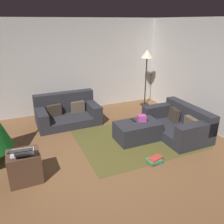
{
  "coord_description": "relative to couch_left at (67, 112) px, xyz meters",
  "views": [
    {
      "loc": [
        -1.19,
        -3.41,
        2.52
      ],
      "look_at": [
        0.61,
        0.7,
        0.75
      ],
      "focal_mm": 37.21,
      "sensor_mm": 36.0,
      "label": 1
    }
  ],
  "objects": [
    {
      "name": "area_rug",
      "position": [
        1.22,
        -1.61,
        -0.27
      ],
      "size": [
        2.6,
        2.0,
        0.01
      ],
      "primitive_type": "cube",
      "color": "#4B461F",
      "rests_on": "ground_plane"
    },
    {
      "name": "couch_right",
      "position": [
        2.24,
        -1.77,
        -0.01
      ],
      "size": [
        0.96,
        1.52,
        0.67
      ],
      "rotation": [
        0.0,
        0.0,
        1.57
      ],
      "color": "#26262B",
      "rests_on": "ground_plane"
    },
    {
      "name": "laptop",
      "position": [
        -1.22,
        -2.18,
        0.31
      ],
      "size": [
        0.41,
        0.45,
        0.18
      ],
      "color": "silver",
      "rests_on": "side_table"
    },
    {
      "name": "side_table",
      "position": [
        -1.21,
        -2.12,
        -0.01
      ],
      "size": [
        0.52,
        0.44,
        0.52
      ],
      "primitive_type": "cube",
      "color": "#4C3323",
      "rests_on": "ground_plane"
    },
    {
      "name": "corner_lamp",
      "position": [
        2.59,
        0.34,
        1.2
      ],
      "size": [
        0.36,
        0.36,
        1.72
      ],
      "color": "black",
      "rests_on": "ground_plane"
    },
    {
      "name": "couch_left",
      "position": [
        0.0,
        0.0,
        0.0
      ],
      "size": [
        1.58,
        0.95,
        0.75
      ],
      "rotation": [
        0.0,
        0.0,
        3.15
      ],
      "color": "#26262B",
      "rests_on": "ground_plane"
    },
    {
      "name": "rear_partition",
      "position": [
        -0.0,
        0.88,
        1.03
      ],
      "size": [
        6.4,
        0.12,
        2.6
      ],
      "primitive_type": "cube",
      "color": "#BCB7B2",
      "rests_on": "ground_plane"
    },
    {
      "name": "ground_plane",
      "position": [
        -0.0,
        -2.26,
        -0.27
      ],
      "size": [
        6.4,
        6.4,
        0.0
      ],
      "primitive_type": "plane",
      "color": "brown"
    },
    {
      "name": "ottoman",
      "position": [
        1.22,
        -1.61,
        -0.07
      ],
      "size": [
        0.98,
        0.6,
        0.41
      ],
      "primitive_type": "cube",
      "color": "#26262B",
      "rests_on": "ground_plane"
    },
    {
      "name": "gift_box",
      "position": [
        1.34,
        -1.56,
        0.21
      ],
      "size": [
        0.22,
        0.2,
        0.14
      ],
      "primitive_type": "cube",
      "rotation": [
        0.0,
        0.0,
        -0.27
      ],
      "color": "#B23F8C",
      "rests_on": "ottoman"
    },
    {
      "name": "tv_remote",
      "position": [
        1.18,
        -1.46,
        0.15
      ],
      "size": [
        0.06,
        0.16,
        0.02
      ],
      "primitive_type": "cube",
      "rotation": [
        0.0,
        0.0,
        -0.06
      ],
      "color": "black",
      "rests_on": "ottoman"
    },
    {
      "name": "book_stack",
      "position": [
        1.07,
        -2.55,
        -0.22
      ],
      "size": [
        0.31,
        0.24,
        0.11
      ],
      "color": "#2D5193",
      "rests_on": "ground_plane"
    }
  ]
}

